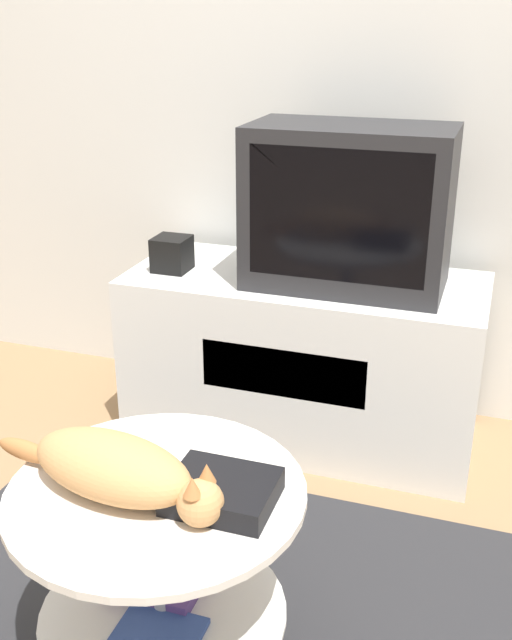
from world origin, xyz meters
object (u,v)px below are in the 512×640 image
Objects in this scene: tv at (349,208)px; cat at (117,469)px; speaker at (172,254)px; dvd_box at (222,491)px.

tv is 1.10× the size of cat.
speaker reaches higher than cat.
dvd_box is (-0.00, -1.10, -0.31)m from tv.
speaker is at bearing -175.26° from tv.
dvd_box is at bearing -60.92° from speaker.
speaker is at bearing 118.63° from cat.
tv is 0.62m from speaker.
tv is 1.14m from dvd_box.
tv is 1.19m from cat.
tv is at bearing 89.85° from dvd_box.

